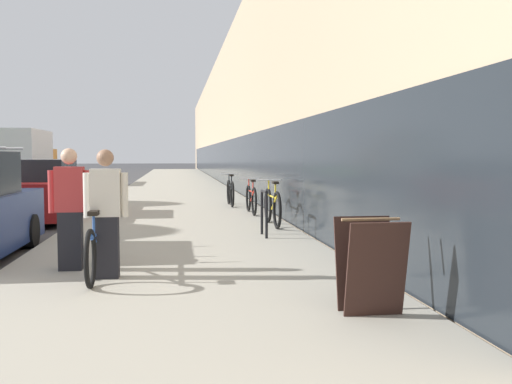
% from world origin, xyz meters
% --- Properties ---
extents(sidewalk_slab, '(4.68, 70.00, 0.16)m').
position_xyz_m(sidewalk_slab, '(5.94, 21.00, 0.08)').
color(sidewalk_slab, '#A39E8E').
rests_on(sidewalk_slab, ground).
extents(storefront_facade, '(10.01, 70.00, 7.29)m').
position_xyz_m(storefront_facade, '(13.31, 29.00, 3.64)').
color(storefront_facade, tan).
rests_on(storefront_facade, ground).
extents(tandem_bicycle, '(0.52, 2.37, 0.84)m').
position_xyz_m(tandem_bicycle, '(4.91, 1.45, 0.52)').
color(tandem_bicycle, black).
rests_on(tandem_bicycle, sidewalk_slab).
extents(person_rider, '(0.53, 0.21, 1.55)m').
position_xyz_m(person_rider, '(5.02, 1.16, 0.94)').
color(person_rider, black).
rests_on(person_rider, sidewalk_slab).
extents(person_bystander, '(0.53, 0.21, 1.57)m').
position_xyz_m(person_bystander, '(4.51, 1.71, 0.95)').
color(person_bystander, black).
rests_on(person_bystander, sidewalk_slab).
extents(bike_rack_hoop, '(0.05, 0.60, 0.84)m').
position_xyz_m(bike_rack_hoop, '(7.45, 4.38, 0.67)').
color(bike_rack_hoop, black).
rests_on(bike_rack_hoop, sidewalk_slab).
extents(cruiser_bike_nearest, '(0.52, 1.89, 0.96)m').
position_xyz_m(cruiser_bike_nearest, '(7.86, 5.90, 0.56)').
color(cruiser_bike_nearest, black).
rests_on(cruiser_bike_nearest, sidewalk_slab).
extents(cruiser_bike_middle, '(0.52, 1.78, 0.88)m').
position_xyz_m(cruiser_bike_middle, '(7.75, 8.43, 0.53)').
color(cruiser_bike_middle, black).
rests_on(cruiser_bike_middle, sidewalk_slab).
extents(cruiser_bike_farthest, '(0.52, 1.78, 0.94)m').
position_xyz_m(cruiser_bike_farthest, '(7.45, 10.74, 0.55)').
color(cruiser_bike_farthest, black).
rests_on(cruiser_bike_farthest, sidewalk_slab).
extents(sandwich_board_sign, '(0.56, 0.56, 0.90)m').
position_xyz_m(sandwich_board_sign, '(7.65, -0.77, 0.61)').
color(sandwich_board_sign, '#331E19').
rests_on(sandwich_board_sign, sidewalk_slab).
extents(vintage_roadster_curbside, '(1.97, 4.16, 1.53)m').
position_xyz_m(vintage_roadster_curbside, '(2.41, 9.01, 0.71)').
color(vintage_roadster_curbside, maroon).
rests_on(vintage_roadster_curbside, ground).
extents(moving_truck, '(2.35, 6.35, 2.94)m').
position_xyz_m(moving_truck, '(-2.06, 25.58, 1.48)').
color(moving_truck, orange).
rests_on(moving_truck, ground).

